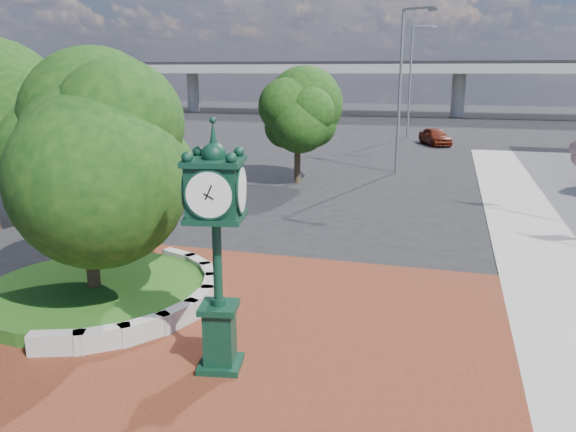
# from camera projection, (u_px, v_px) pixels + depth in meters

# --- Properties ---
(ground) EXTENTS (200.00, 200.00, 0.00)m
(ground) POSITION_uv_depth(u_px,v_px,m) (265.00, 320.00, 14.37)
(ground) COLOR black
(ground) RESTS_ON ground
(plaza) EXTENTS (12.00, 12.00, 0.04)m
(plaza) POSITION_uv_depth(u_px,v_px,m) (252.00, 337.00, 13.44)
(plaza) COLOR #5E2B16
(plaza) RESTS_ON ground
(planter_wall) EXTENTS (2.96, 6.77, 0.54)m
(planter_wall) POSITION_uv_depth(u_px,v_px,m) (169.00, 299.00, 15.03)
(planter_wall) COLOR #9E9B93
(planter_wall) RESTS_ON ground
(grass_bed) EXTENTS (6.10, 6.10, 0.40)m
(grass_bed) POSITION_uv_depth(u_px,v_px,m) (95.00, 292.00, 15.66)
(grass_bed) COLOR #184614
(grass_bed) RESTS_ON ground
(overpass) EXTENTS (90.00, 12.00, 7.50)m
(overpass) POSITION_uv_depth(u_px,v_px,m) (421.00, 69.00, 77.94)
(overpass) COLOR #9E9B93
(overpass) RESTS_ON ground
(tree_planter) EXTENTS (5.20, 5.20, 6.33)m
(tree_planter) POSITION_uv_depth(u_px,v_px,m) (84.00, 167.00, 14.77)
(tree_planter) COLOR #38281C
(tree_planter) RESTS_ON ground
(tree_street) EXTENTS (4.40, 4.40, 5.45)m
(tree_street) POSITION_uv_depth(u_px,v_px,m) (298.00, 125.00, 31.38)
(tree_street) COLOR #38281C
(tree_street) RESTS_ON ground
(post_clock) EXTENTS (1.25, 1.25, 5.25)m
(post_clock) POSITION_uv_depth(u_px,v_px,m) (217.00, 240.00, 11.31)
(post_clock) COLOR black
(post_clock) RESTS_ON ground
(parked_car) EXTENTS (3.29, 4.68, 1.48)m
(parked_car) POSITION_uv_depth(u_px,v_px,m) (435.00, 136.00, 48.32)
(parked_car) COLOR #5D1A0D
(parked_car) RESTS_ON ground
(street_lamp_near) EXTENTS (2.10, 0.95, 9.78)m
(street_lamp_near) POSITION_uv_depth(u_px,v_px,m) (404.00, 79.00, 33.74)
(street_lamp_near) COLOR slate
(street_lamp_near) RESTS_ON ground
(street_lamp_far) EXTENTS (2.28, 0.72, 10.27)m
(street_lamp_far) POSITION_uv_depth(u_px,v_px,m) (413.00, 73.00, 52.42)
(street_lamp_far) COLOR slate
(street_lamp_far) RESTS_ON ground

